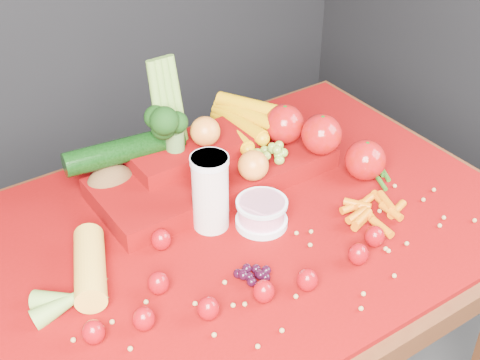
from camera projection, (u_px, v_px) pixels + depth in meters
table at (245, 260)px, 1.40m from camera, size 1.10×0.80×0.75m
red_cloth at (246, 223)px, 1.34m from camera, size 1.05×0.75×0.01m
milk_glass at (210, 190)px, 1.28m from camera, size 0.07×0.07×0.16m
yogurt_bowl at (262, 212)px, 1.31m from camera, size 0.10×0.10×0.06m
strawberry_scatter at (219, 280)px, 1.17m from camera, size 0.58×0.28×0.05m
dark_grape_cluster at (254, 273)px, 1.20m from camera, size 0.06×0.05×0.03m
soybean_scatter at (309, 276)px, 1.20m from camera, size 0.84×0.24×0.01m
corn_ear at (77, 289)px, 1.15m from camera, size 0.24×0.26×0.06m
potato at (110, 181)px, 1.39m from camera, size 0.10×0.07×0.07m
baby_carrot_pile at (376, 213)px, 1.33m from camera, size 0.17×0.17×0.03m
green_bean_pile at (373, 168)px, 1.48m from camera, size 0.14×0.12×0.01m
produce_mound at (227, 153)px, 1.43m from camera, size 0.61×0.37×0.27m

